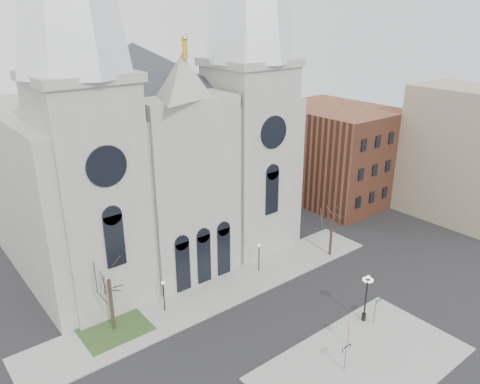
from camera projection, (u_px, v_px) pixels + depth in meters
ground at (293, 348)px, 40.32m from camera, size 160.00×160.00×0.00m
sidewalk_near at (363, 364)px, 38.41m from camera, size 18.00×10.00×0.14m
sidewalk_far at (218, 292)px, 48.30m from camera, size 40.00×6.00×0.14m
grass_patch at (114, 329)px, 42.59m from camera, size 6.00×5.00×0.18m
cathedral at (150, 97)px, 50.31m from camera, size 33.00×26.66×54.00m
bg_building_brick at (333, 153)px, 71.35m from camera, size 14.00×18.00×14.00m
bg_building_tan at (463, 154)px, 63.66m from camera, size 10.00×14.00×18.00m
tree_left at (108, 277)px, 40.62m from camera, size 3.20×3.20×7.50m
tree_right at (332, 221)px, 54.03m from camera, size 3.20×3.20×6.00m
ped_lamp_left at (164, 291)px, 44.35m from camera, size 0.32×0.32×3.26m
ped_lamp_right at (259, 253)px, 51.36m from camera, size 0.32×0.32×3.26m
stop_sign at (349, 326)px, 40.04m from camera, size 0.88×0.16×2.45m
globe_lamp at (367, 292)px, 42.66m from camera, size 1.17×1.17×4.81m
one_way_sign at (346, 353)px, 37.15m from camera, size 1.05×0.10×2.39m
street_name_sign at (376, 309)px, 42.98m from camera, size 0.78×0.10×2.44m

